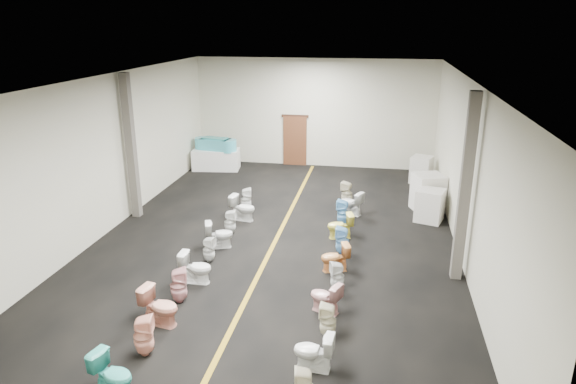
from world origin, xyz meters
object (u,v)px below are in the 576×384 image
appliance_crate_c (424,186)px  toilet_right_9 (351,203)px  toilet_left_1 (144,336)px  toilet_left_4 (196,267)px  appliance_crate_b (428,193)px  toilet_left_5 (209,250)px  toilet_left_9 (246,199)px  toilet_right_10 (347,193)px  display_table (216,159)px  toilet_right_3 (325,297)px  appliance_crate_a (430,205)px  toilet_right_4 (337,276)px  appliance_crate_d (421,170)px  toilet_right_8 (343,213)px  toilet_left_0 (113,374)px  toilet_right_6 (342,241)px  toilet_right_5 (335,258)px  toilet_right_1 (313,352)px  toilet_left_6 (219,234)px  toilet_right_2 (328,321)px  toilet_left_8 (243,208)px  toilet_right_7 (340,226)px  bathtub (216,144)px  toilet_left_2 (160,306)px  toilet_left_7 (230,222)px

appliance_crate_c → toilet_right_9: appliance_crate_c is taller
toilet_left_1 → toilet_left_4: 2.85m
appliance_crate_b → toilet_left_5: appliance_crate_b is taller
toilet_left_4 → toilet_left_9: size_ratio=1.01×
toilet_right_10 → display_table: bearing=-106.7°
toilet_left_1 → toilet_right_3: toilet_left_1 is taller
appliance_crate_a → toilet_right_4: bearing=-116.6°
appliance_crate_d → toilet_left_5: size_ratio=1.51×
appliance_crate_a → toilet_right_9: appliance_crate_a is taller
toilet_right_4 → toilet_right_8: (-0.18, 4.01, 0.05)m
toilet_left_9 → toilet_right_8: 3.32m
toilet_left_0 → toilet_right_10: (3.16, 10.02, 0.03)m
toilet_right_6 → toilet_right_10: toilet_right_10 is taller
appliance_crate_b → toilet_right_5: 5.49m
toilet_left_9 → toilet_right_1: 8.34m
toilet_right_1 → appliance_crate_a: bearing=165.9°
appliance_crate_d → appliance_crate_b: bearing=-90.0°
toilet_left_4 → toilet_right_5: 3.40m
appliance_crate_c → toilet_left_4: 9.33m
toilet_left_6 → toilet_left_1: bearing=161.3°
toilet_right_1 → toilet_right_3: (-0.00, 1.93, -0.01)m
toilet_left_6 → appliance_crate_a: bearing=-81.8°
appliance_crate_a → toilet_left_0: (-5.79, -9.01, -0.12)m
appliance_crate_d → toilet_right_2: (-2.45, -10.78, -0.16)m
toilet_left_5 → toilet_right_1: bearing=-133.4°
toilet_left_4 → toilet_right_8: bearing=-37.1°
appliance_crate_b → toilet_left_8: bearing=-161.5°
toilet_right_4 → toilet_right_5: 0.96m
appliance_crate_a → toilet_left_8: 5.81m
toilet_left_5 → appliance_crate_b: bearing=-43.5°
toilet_right_2 → appliance_crate_c: bearing=166.4°
toilet_right_4 → toilet_right_9: 4.96m
appliance_crate_d → appliance_crate_c: bearing=-90.0°
appliance_crate_b → toilet_right_9: appliance_crate_b is taller
toilet_left_8 → toilet_right_4: (3.29, -3.88, -0.05)m
toilet_left_4 → toilet_right_3: (3.17, -0.77, -0.03)m
toilet_left_6 → toilet_right_8: (3.21, 2.22, 0.02)m
appliance_crate_a → toilet_right_7: (-2.62, -1.84, -0.13)m
appliance_crate_b → appliance_crate_d: appliance_crate_b is taller
bathtub → toilet_right_7: size_ratio=2.50×
toilet_left_2 → toilet_right_9: size_ratio=1.05×
display_table → toilet_right_4: 11.01m
toilet_left_0 → toilet_right_8: bearing=-7.1°
display_table → bathtub: bearing=116.6°
toilet_right_8 → bathtub: bearing=-125.0°
toilet_right_5 → toilet_right_10: toilet_right_10 is taller
appliance_crate_d → toilet_left_2: size_ratio=1.27×
bathtub → toilet_right_2: size_ratio=2.56×
toilet_left_7 → toilet_right_1: size_ratio=1.00×
toilet_right_1 → appliance_crate_b: bearing=167.8°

